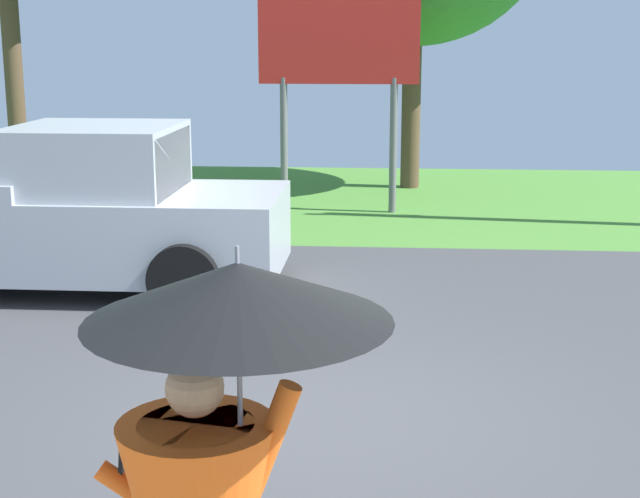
% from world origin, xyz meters
% --- Properties ---
extents(ground_plane, '(40.00, 22.00, 0.20)m').
position_xyz_m(ground_plane, '(0.00, 2.95, -0.05)').
color(ground_plane, '#424244').
extents(monk_pedestrian, '(1.14, 1.13, 2.13)m').
position_xyz_m(monk_pedestrian, '(-0.19, -3.49, 1.16)').
color(monk_pedestrian, '#E55B19').
rests_on(monk_pedestrian, ground_plane).
extents(pickup_truck, '(5.20, 2.28, 1.88)m').
position_xyz_m(pickup_truck, '(-3.33, 3.63, 0.87)').
color(pickup_truck, '#ADB2BA').
rests_on(pickup_truck, ground_plane).
extents(roadside_billboard, '(2.60, 0.12, 3.50)m').
position_xyz_m(roadside_billboard, '(-0.41, 8.69, 2.55)').
color(roadside_billboard, slate).
rests_on(roadside_billboard, ground_plane).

